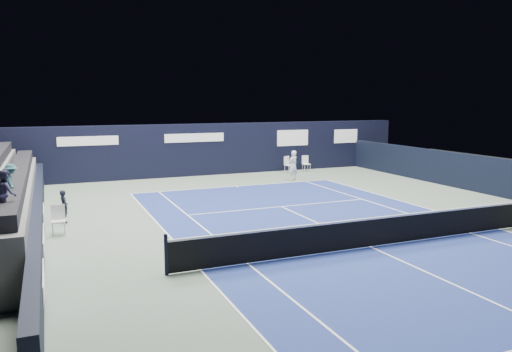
{
  "coord_description": "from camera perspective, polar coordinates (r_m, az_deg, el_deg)",
  "views": [
    {
      "loc": [
        -9.08,
        -12.41,
        4.54
      ],
      "look_at": [
        -0.92,
        7.01,
        1.3
      ],
      "focal_mm": 35.0,
      "sensor_mm": 36.0,
      "label": 1
    }
  ],
  "objects": [
    {
      "name": "line_judge_chair",
      "position": [
        18.21,
        -21.67,
        -4.46
      ],
      "size": [
        0.47,
        0.45,
        1.01
      ],
      "rotation": [
        0.0,
        0.0,
        -0.05
      ],
      "color": "silver",
      "rests_on": "ground"
    },
    {
      "name": "enclosure_wall_right",
      "position": [
        27.12,
        23.73,
        0.29
      ],
      "size": [
        0.3,
        22.0,
        1.8
      ],
      "primitive_type": "cube",
      "color": "black",
      "rests_on": "ground"
    },
    {
      "name": "tennis_net",
      "position": [
        15.9,
        13.03,
        -6.17
      ],
      "size": [
        12.9,
        0.1,
        1.1
      ],
      "color": "black",
      "rests_on": "ground"
    },
    {
      "name": "back_sponsor_wall",
      "position": [
        30.45,
        -5.34,
        3.07
      ],
      "size": [
        26.0,
        0.63,
        3.1
      ],
      "color": "black",
      "rests_on": "ground"
    },
    {
      "name": "tennis_player",
      "position": [
        28.35,
        4.26,
        1.22
      ],
      "size": [
        0.71,
        0.91,
        1.68
      ],
      "color": "white",
      "rests_on": "ground"
    },
    {
      "name": "side_barrier_left",
      "position": [
        18.8,
        -23.6,
        -4.1
      ],
      "size": [
        0.33,
        22.0,
        1.2
      ],
      "color": "black",
      "rests_on": "ground"
    },
    {
      "name": "court_surface",
      "position": [
        16.03,
        12.97,
        -7.92
      ],
      "size": [
        10.97,
        23.77,
        0.01
      ],
      "primitive_type": "cube",
      "color": "navy",
      "rests_on": "ground"
    },
    {
      "name": "folding_chair_back_a",
      "position": [
        31.3,
        3.6,
        1.65
      ],
      "size": [
        0.58,
        0.6,
        1.03
      ],
      "rotation": [
        0.0,
        0.0,
        0.38
      ],
      "color": "silver",
      "rests_on": "ground"
    },
    {
      "name": "court_markings",
      "position": [
        16.03,
        12.97,
        -7.9
      ],
      "size": [
        11.03,
        23.83,
        0.0
      ],
      "color": "white",
      "rests_on": "court_surface"
    },
    {
      "name": "folding_chair_back_b",
      "position": [
        32.03,
        5.7,
        1.57
      ],
      "size": [
        0.47,
        0.45,
        1.0
      ],
      "rotation": [
        0.0,
        0.0,
        -0.06
      ],
      "color": "silver",
      "rests_on": "ground"
    },
    {
      "name": "line_judge",
      "position": [
        19.84,
        -21.09,
        -3.27
      ],
      "size": [
        0.4,
        0.51,
        1.23
      ],
      "primitive_type": "imported",
      "rotation": [
        0.0,
        0.0,
        1.83
      ],
      "color": "black",
      "rests_on": "ground"
    },
    {
      "name": "ground",
      "position": [
        17.63,
        9.16,
        -6.3
      ],
      "size": [
        48.0,
        48.0,
        0.0
      ],
      "primitive_type": "plane",
      "color": "#556458",
      "rests_on": "ground"
    }
  ]
}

